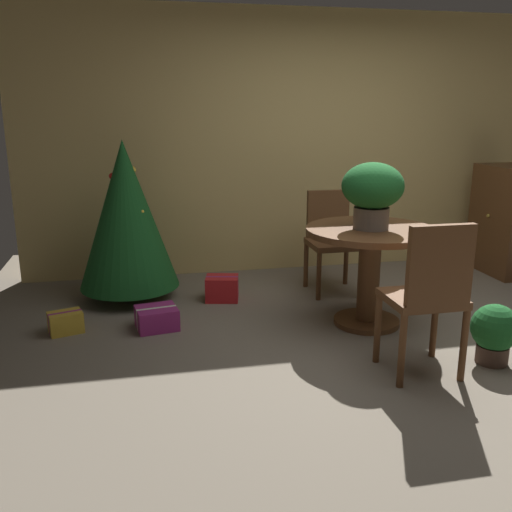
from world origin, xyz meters
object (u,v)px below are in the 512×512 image
wooden_cabinet (510,220)px  potted_plant (495,332)px  gift_box_red (222,288)px  wooden_chair_near (429,291)px  wooden_chair_far (331,235)px  gift_box_purple (157,318)px  gift_box_gold (66,322)px  round_dining_table (370,256)px  holiday_tree (126,215)px  flower_vase (373,190)px

wooden_cabinet → potted_plant: wooden_cabinet is taller
gift_box_red → wooden_chair_near: bearing=-58.7°
wooden_cabinet → wooden_chair_far: bearing=-174.8°
wooden_chair_near → gift_box_red: bearing=121.3°
gift_box_purple → wooden_cabinet: size_ratio=0.31×
gift_box_red → gift_box_gold: 1.37m
wooden_chair_near → wooden_cabinet: wooden_cabinet is taller
round_dining_table → gift_box_purple: size_ratio=2.89×
wooden_chair_near → gift_box_red: size_ratio=3.11×
gift_box_red → wooden_cabinet: wooden_cabinet is taller
holiday_tree → gift_box_gold: size_ratio=4.95×
gift_box_red → wooden_cabinet: (3.02, 0.28, 0.44)m
gift_box_red → gift_box_gold: gift_box_red is taller
wooden_chair_far → gift_box_red: bearing=-174.5°
round_dining_table → potted_plant: round_dining_table is taller
wooden_chair_far → wooden_cabinet: size_ratio=0.84×
wooden_chair_far → holiday_tree: size_ratio=0.66×
flower_vase → gift_box_purple: 1.91m
round_dining_table → flower_vase: (-0.01, -0.02, 0.51)m
wooden_chair_near → gift_box_purple: wooden_chair_near is taller
flower_vase → gift_box_red: size_ratio=1.54×
flower_vase → holiday_tree: (-1.82, 1.02, -0.31)m
flower_vase → wooden_chair_near: 1.03m
wooden_chair_near → potted_plant: (0.55, 0.09, -0.35)m
gift_box_red → wooden_chair_far: bearing=5.5°
round_dining_table → gift_box_gold: round_dining_table is taller
gift_box_gold → holiday_tree: bearing=56.1°
wooden_chair_far → wooden_chair_near: wooden_chair_near is taller
gift_box_red → wooden_cabinet: bearing=5.3°
wooden_chair_near → gift_box_purple: 2.06m
holiday_tree → wooden_chair_near: bearing=-46.4°
wooden_chair_far → gift_box_purple: 1.81m
wooden_chair_far → gift_box_red: 1.12m
wooden_chair_far → gift_box_gold: 2.43m
wooden_chair_far → gift_box_red: size_ratio=2.85×
gift_box_red → round_dining_table: bearing=-37.3°
round_dining_table → gift_box_purple: bearing=171.6°
round_dining_table → wooden_chair_near: 0.92m
round_dining_table → wooden_chair_far: bearing=90.0°
potted_plant → wooden_chair_near: bearing=-171.2°
gift_box_gold → potted_plant: bearing=-21.5°
flower_vase → holiday_tree: holiday_tree is taller
wooden_cabinet → potted_plant: 2.41m
gift_box_gold → wooden_cabinet: size_ratio=0.26×
gift_box_purple → wooden_chair_far: bearing=21.8°
gift_box_purple → potted_plant: (2.18, -1.07, 0.14)m
flower_vase → gift_box_purple: size_ratio=1.44×
gift_box_purple → holiday_tree: bearing=104.8°
holiday_tree → gift_box_purple: bearing=-75.2°
wooden_chair_near → gift_box_gold: bearing=152.3°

